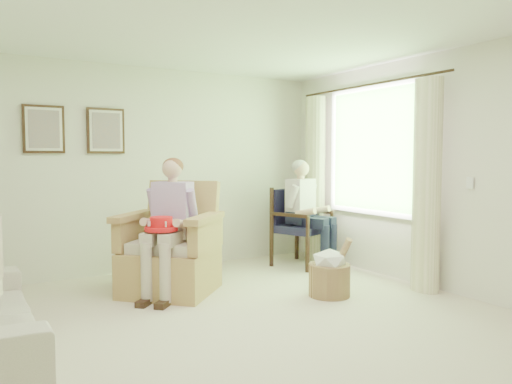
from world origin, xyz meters
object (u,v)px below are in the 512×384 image
hatbox (330,273)px  wicker_armchair (169,257)px  wood_armchair (298,223)px  person_wicker (174,215)px  red_hat (161,225)px  person_dark (306,205)px

hatbox → wicker_armchair: bearing=143.7°
wood_armchair → hatbox: 1.62m
person_wicker → hatbox: (1.39, -0.87, -0.60)m
wood_armchair → red_hat: size_ratio=3.07×
person_wicker → wood_armchair: bearing=61.0°
wicker_armchair → hatbox: wicker_armchair is taller
wood_armchair → red_hat: 2.34m
person_dark → red_hat: (-2.21, -0.55, -0.05)m
wicker_armchair → person_wicker: 0.50m
wicker_armchair → person_wicker: size_ratio=0.84×
wicker_armchair → person_wicker: bearing=-45.3°
wood_armchair → person_wicker: person_wicker is taller
person_dark → hatbox: 1.55m
wicker_armchair → wood_armchair: 2.09m
red_hat → hatbox: red_hat is taller
wicker_armchair → hatbox: bearing=8.4°
wood_armchair → person_wicker: bearing=175.5°
wood_armchair → person_wicker: size_ratio=0.72×
wood_armchair → person_dark: 0.31m
person_wicker → person_dark: bearing=56.5°
wicker_armchair → person_wicker: person_wicker is taller
person_dark → wicker_armchair: bearing=166.7°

